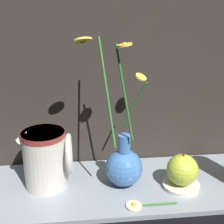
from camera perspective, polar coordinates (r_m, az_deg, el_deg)
name	(u,v)px	position (r m, az deg, el deg)	size (l,w,h in m)	color
ground_plane	(107,189)	(0.81, -0.92, -13.88)	(6.00, 6.00, 0.00)	black
shelf	(107,187)	(0.81, -0.93, -13.53)	(0.82, 0.25, 0.01)	gray
vase_with_flowers	(124,164)	(0.78, 2.16, -9.42)	(0.18, 0.14, 0.37)	#3F72B7
ceramic_pitcher	(46,157)	(0.78, -11.90, -8.02)	(0.13, 0.11, 0.16)	beige
saucer_plate	(181,185)	(0.81, 12.50, -12.91)	(0.09, 0.09, 0.01)	silver
orange_fruit	(182,170)	(0.79, 12.74, -10.27)	(0.08, 0.08, 0.09)	#B7C638
loose_daisy	(140,205)	(0.74, 5.14, -16.62)	(0.12, 0.04, 0.01)	#336B2D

